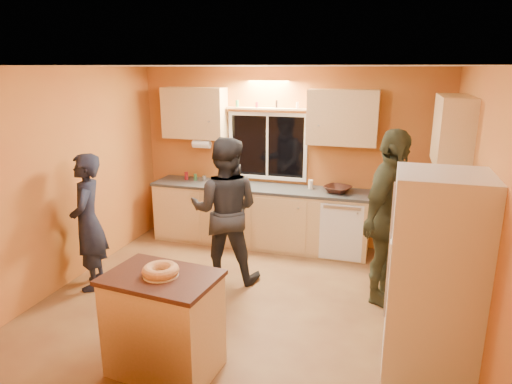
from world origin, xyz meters
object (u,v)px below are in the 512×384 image
(refrigerator, at_px, (434,279))
(island, at_px, (164,323))
(person_left, at_px, (88,222))
(person_center, at_px, (225,210))
(person_right, at_px, (389,218))

(refrigerator, relative_size, island, 1.80)
(island, bearing_deg, refrigerator, 21.21)
(person_left, height_order, person_center, person_center)
(island, distance_m, person_center, 1.92)
(refrigerator, relative_size, person_center, 1.00)
(island, bearing_deg, person_right, 51.84)
(island, xyz_separation_m, person_center, (-0.12, 1.86, 0.44))
(refrigerator, distance_m, person_left, 3.84)
(island, height_order, person_left, person_left)
(island, bearing_deg, person_left, 149.23)
(refrigerator, relative_size, person_right, 0.91)
(refrigerator, height_order, person_right, person_right)
(refrigerator, height_order, person_center, same)
(refrigerator, bearing_deg, person_left, 170.99)
(person_center, relative_size, person_right, 0.91)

